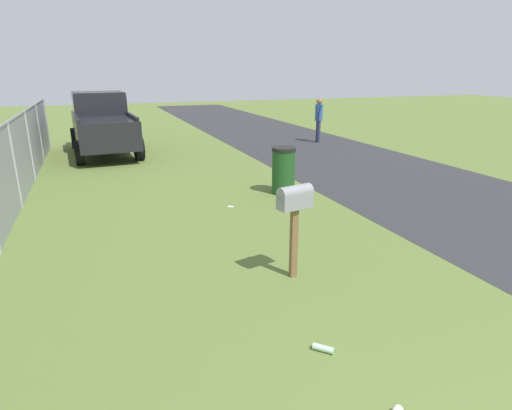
{
  "coord_description": "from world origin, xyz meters",
  "views": [
    {
      "loc": [
        0.2,
        2.61,
        2.82
      ],
      "look_at": [
        6.07,
        0.38,
        0.81
      ],
      "focal_mm": 29.65,
      "sensor_mm": 36.0,
      "label": 1
    }
  ],
  "objects": [
    {
      "name": "fence_section",
      "position": [
        8.77,
        4.26,
        0.99
      ],
      "size": [
        17.91,
        0.07,
        1.84
      ],
      "color": "#9EA3A8",
      "rests_on": "ground"
    },
    {
      "name": "litter_wrapper_near_hydrant",
      "position": [
        8.52,
        0.04,
        0.0
      ],
      "size": [
        0.14,
        0.14,
        0.01
      ],
      "primitive_type": "cube",
      "rotation": [
        0.0,
        0.0,
        3.9
      ],
      "color": "silver",
      "rests_on": "ground"
    },
    {
      "name": "mailbox",
      "position": [
        5.12,
        0.18,
        1.08
      ],
      "size": [
        0.3,
        0.52,
        1.35
      ],
      "rotation": [
        0.0,
        0.0,
        0.21
      ],
      "color": "brown",
      "rests_on": "ground"
    },
    {
      "name": "pedestrian",
      "position": [
        15.47,
        -5.89,
        1.02
      ],
      "size": [
        0.48,
        0.3,
        1.74
      ],
      "rotation": [
        0.0,
        0.0,
        1.39
      ],
      "color": "#2D3351",
      "rests_on": "ground"
    },
    {
      "name": "trash_bin",
      "position": [
        9.09,
        -1.46,
        0.56
      ],
      "size": [
        0.57,
        0.57,
        1.1
      ],
      "color": "#1E4C1E",
      "rests_on": "ground"
    },
    {
      "name": "litter_bottle_by_mailbox",
      "position": [
        3.46,
        0.62,
        0.04
      ],
      "size": [
        0.21,
        0.2,
        0.07
      ],
      "primitive_type": "cylinder",
      "rotation": [
        0.0,
        1.57,
        3.92
      ],
      "color": "#B2D8BF",
      "rests_on": "ground"
    },
    {
      "name": "pickup_truck",
      "position": [
        16.06,
        2.35,
        1.1
      ],
      "size": [
        5.04,
        2.32,
        2.09
      ],
      "rotation": [
        0.0,
        0.0,
        0.06
      ],
      "color": "black",
      "rests_on": "ground"
    },
    {
      "name": "road_asphalt",
      "position": [
        6.0,
        -4.9,
        0.0
      ],
      "size": [
        60.0,
        5.25,
        0.01
      ],
      "primitive_type": "cube",
      "color": "#2D2D30",
      "rests_on": "ground"
    }
  ]
}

